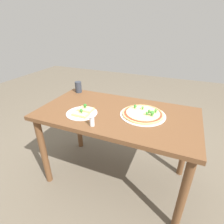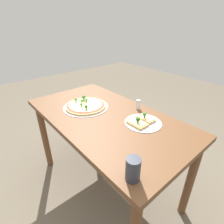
{
  "view_description": "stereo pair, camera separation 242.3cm",
  "coord_description": "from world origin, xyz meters",
  "px_view_note": "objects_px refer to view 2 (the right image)",
  "views": [
    {
      "loc": [
        0.47,
        -1.25,
        1.46
      ],
      "look_at": [
        -0.02,
        -0.05,
        0.79
      ],
      "focal_mm": 28.0,
      "sensor_mm": 36.0,
      "label": 1
    },
    {
      "loc": [
        -0.93,
        0.73,
        1.42
      ],
      "look_at": [
        -0.02,
        -0.05,
        0.79
      ],
      "focal_mm": 28.0,
      "sensor_mm": 36.0,
      "label": 2
    }
  ],
  "objects_px": {
    "pizza_tray_whole": "(86,106)",
    "condiment_shaker": "(138,104)",
    "drinking_cup": "(133,169)",
    "dining_table": "(105,127)",
    "pizza_tray_slice": "(142,121)"
  },
  "relations": [
    {
      "from": "condiment_shaker",
      "to": "drinking_cup",
      "type": "bearing_deg",
      "value": 130.0
    },
    {
      "from": "pizza_tray_whole",
      "to": "drinking_cup",
      "type": "height_order",
      "value": "drinking_cup"
    },
    {
      "from": "pizza_tray_whole",
      "to": "pizza_tray_slice",
      "type": "height_order",
      "value": "pizza_tray_whole"
    },
    {
      "from": "pizza_tray_whole",
      "to": "condiment_shaker",
      "type": "height_order",
      "value": "condiment_shaker"
    },
    {
      "from": "condiment_shaker",
      "to": "dining_table",
      "type": "bearing_deg",
      "value": 71.76
    },
    {
      "from": "dining_table",
      "to": "drinking_cup",
      "type": "distance_m",
      "value": 0.65
    },
    {
      "from": "drinking_cup",
      "to": "pizza_tray_whole",
      "type": "bearing_deg",
      "value": -17.75
    },
    {
      "from": "pizza_tray_whole",
      "to": "drinking_cup",
      "type": "distance_m",
      "value": 0.82
    },
    {
      "from": "dining_table",
      "to": "pizza_tray_slice",
      "type": "xyz_separation_m",
      "value": [
        -0.26,
        -0.13,
        0.12
      ]
    },
    {
      "from": "pizza_tray_slice",
      "to": "drinking_cup",
      "type": "relative_size",
      "value": 2.23
    },
    {
      "from": "pizza_tray_whole",
      "to": "pizza_tray_slice",
      "type": "bearing_deg",
      "value": -161.32
    },
    {
      "from": "pizza_tray_whole",
      "to": "condiment_shaker",
      "type": "distance_m",
      "value": 0.44
    },
    {
      "from": "dining_table",
      "to": "drinking_cup",
      "type": "xyz_separation_m",
      "value": [
        -0.56,
        0.28,
        0.16
      ]
    },
    {
      "from": "pizza_tray_slice",
      "to": "dining_table",
      "type": "bearing_deg",
      "value": 26.1
    },
    {
      "from": "dining_table",
      "to": "pizza_tray_whole",
      "type": "xyz_separation_m",
      "value": [
        0.22,
        0.03,
        0.12
      ]
    }
  ]
}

